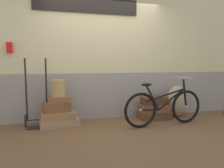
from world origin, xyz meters
The scene contains 13 objects.
ground centered at (0.00, 0.00, -0.03)m, with size 10.09×5.20×0.06m, color brown.
station_building centered at (0.01, 0.85, 1.48)m, with size 8.09×0.74×2.95m.
suitcase_0 centered at (-0.98, 0.38, 0.07)m, with size 0.72×0.43×0.15m, color #937051.
suitcase_1 centered at (-0.99, 0.38, 0.21)m, with size 0.63×0.41×0.13m, color olive.
suitcase_2 centered at (-1.02, 0.39, 0.37)m, with size 0.50×0.29×0.18m, color brown.
suitcase_3 centered at (-0.97, 0.37, 0.51)m, with size 0.41×0.24×0.11m, color brown.
suitcase_4 centered at (1.02, 0.40, 0.08)m, with size 0.65×0.40×0.16m, color brown.
suitcase_5 centered at (1.01, 0.38, 0.23)m, with size 0.60×0.40×0.15m, color brown.
suitcase_6 centered at (1.00, 0.39, 0.40)m, with size 0.52×0.31×0.17m, color #4C2D19.
wicker_basket centered at (-0.98, 0.37, 0.73)m, with size 0.26×0.26×0.32m, color #A8844C.
luggage_trolley centered at (-1.38, 0.45, 0.32)m, with size 0.44×0.34×1.29m.
burlap_sack centered at (1.59, 0.47, 0.34)m, with size 0.47×0.40×0.69m, color #9E8966.
bicycle centered at (0.97, -0.11, 0.35)m, with size 1.68×0.46×0.92m.
Camera 1 is at (-1.13, -3.93, 1.20)m, focal length 36.00 mm.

